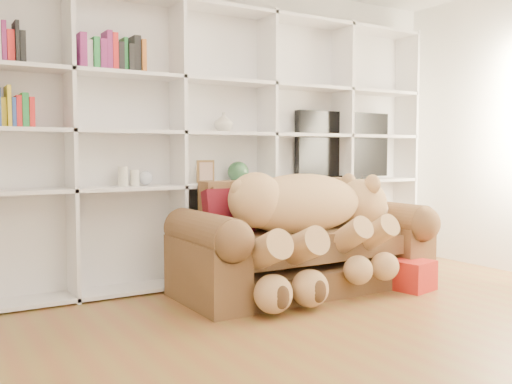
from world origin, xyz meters
TOP-DOWN VIEW (x-y plane):
  - floor at (0.00, 0.00)m, footprint 5.00×5.00m
  - wall_back at (0.00, 2.50)m, footprint 5.00×0.02m
  - bookshelf at (-0.24, 2.36)m, footprint 4.43×0.35m
  - sofa at (0.41, 1.69)m, footprint 2.14×0.92m
  - teddy_bear at (0.33, 1.51)m, footprint 1.65×0.89m
  - throw_pillow at (-0.22, 1.84)m, footprint 0.40×0.24m
  - gift_box at (1.16, 1.17)m, footprint 0.36×0.35m
  - tv at (1.38, 2.35)m, footprint 1.14×0.18m
  - picture_frame at (-0.19, 2.30)m, footprint 0.16×0.05m
  - green_vase at (0.14, 2.30)m, footprint 0.19×0.19m
  - figurine_tall at (-0.92, 2.30)m, footprint 0.09×0.09m
  - figurine_short at (-0.82, 2.30)m, footprint 0.09×0.09m
  - snow_globe at (-0.73, 2.30)m, footprint 0.12×0.12m
  - shelf_vase at (-0.01, 2.30)m, footprint 0.18×0.18m

SIDE VIEW (x-z plane):
  - floor at x=0.00m, z-range 0.00..0.00m
  - gift_box at x=1.16m, z-range 0.00..0.25m
  - sofa at x=0.41m, z-range -0.11..0.79m
  - teddy_bear at x=0.33m, z-range 0.15..1.11m
  - throw_pillow at x=-0.22m, z-range 0.45..0.85m
  - snow_globe at x=-0.73m, z-range 0.87..0.99m
  - figurine_short at x=-0.82m, z-range 0.86..0.99m
  - figurine_tall at x=-0.92m, z-range 0.86..1.02m
  - green_vase at x=0.14m, z-range 0.86..1.05m
  - picture_frame at x=-0.19m, z-range 0.87..1.07m
  - tv at x=1.38m, z-range 0.86..1.54m
  - bookshelf at x=-0.24m, z-range 0.11..2.51m
  - wall_back at x=0.00m, z-range 0.00..2.70m
  - shelf_vase at x=-0.01m, z-range 1.31..1.48m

